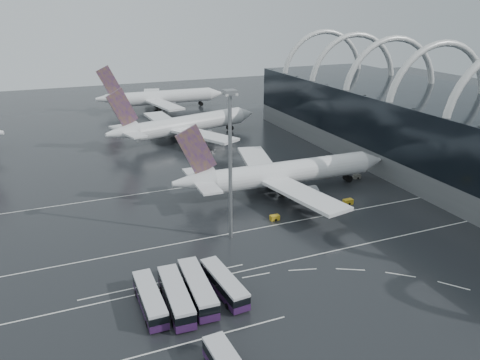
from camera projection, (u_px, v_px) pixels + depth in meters
name	position (u px, v px, depth m)	size (l,w,h in m)	color
ground	(292.00, 254.00, 86.50)	(420.00, 420.00, 0.00)	black
terminal	(466.00, 137.00, 121.80)	(42.00, 160.00, 34.90)	#585B5D
lane_marking_near	(298.00, 259.00, 84.77)	(120.00, 0.25, 0.01)	white
lane_marking_mid	(265.00, 227.00, 96.87)	(120.00, 0.25, 0.01)	white
lane_marking_far	(218.00, 182.00, 121.07)	(120.00, 0.25, 0.01)	white
bus_bay_line_south	(194.00, 341.00, 64.09)	(28.00, 0.25, 0.01)	white
bus_bay_line_north	(165.00, 281.00, 77.92)	(28.00, 0.25, 0.01)	white
airliner_main	(282.00, 174.00, 113.19)	(56.00, 49.28, 19.02)	white
airliner_gate_b	(184.00, 125.00, 157.53)	(56.47, 50.07, 19.88)	white
airliner_gate_c	(160.00, 98.00, 203.30)	(55.57, 51.44, 19.86)	white
bus_row_near_a	(150.00, 299.00, 70.39)	(3.10, 12.74, 3.13)	#311542
bus_row_near_b	(176.00, 296.00, 70.84)	(3.80, 13.84, 3.37)	#311542
bus_row_near_c	(198.00, 288.00, 72.83)	(3.84, 14.05, 3.43)	#311542
bus_row_near_d	(224.00, 283.00, 74.25)	(3.88, 12.95, 3.14)	#311542
floodlight_mast	(230.00, 149.00, 86.09)	(2.24, 2.24, 29.17)	gray
gse_cart_belly_a	(348.00, 202.00, 107.77)	(2.19, 1.30, 1.20)	gold
gse_cart_belly_b	(326.00, 172.00, 126.45)	(2.51, 1.48, 1.37)	slate
gse_cart_belly_c	(275.00, 218.00, 99.87)	(1.99, 1.18, 1.09)	gold
gse_cart_belly_d	(357.00, 176.00, 123.75)	(1.88, 1.11, 1.02)	slate
gse_cart_belly_e	(287.00, 177.00, 123.18)	(2.05, 1.21, 1.12)	gold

